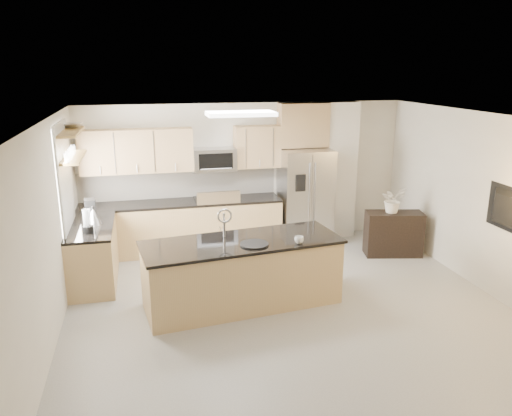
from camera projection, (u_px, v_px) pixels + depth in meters
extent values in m
plane|color=#A9A7A1|center=(296.00, 319.00, 6.61)|extent=(6.50, 6.50, 0.00)
cube|color=white|center=(300.00, 122.00, 5.90)|extent=(6.00, 6.50, 0.02)
cube|color=beige|center=(245.00, 174.00, 9.30)|extent=(6.00, 0.02, 2.60)
cube|color=beige|center=(451.00, 378.00, 3.21)|extent=(6.00, 0.02, 2.60)
cube|color=beige|center=(43.00, 245.00, 5.61)|extent=(0.02, 6.50, 2.60)
cube|color=beige|center=(505.00, 211.00, 6.90)|extent=(0.02, 6.50, 2.60)
cube|color=tan|center=(182.00, 227.00, 8.97)|extent=(3.55, 0.65, 0.88)
cube|color=black|center=(181.00, 203.00, 8.84)|extent=(3.55, 0.66, 0.04)
cube|color=silver|center=(179.00, 183.00, 9.06)|extent=(3.55, 0.02, 0.52)
cube|color=tan|center=(93.00, 255.00, 7.64)|extent=(0.65, 1.50, 0.88)
cube|color=black|center=(91.00, 227.00, 7.52)|extent=(0.66, 1.50, 0.04)
cube|color=black|center=(217.00, 224.00, 9.10)|extent=(0.76, 0.64, 0.90)
cube|color=black|center=(216.00, 200.00, 8.97)|extent=(0.76, 0.62, 0.03)
cube|color=#B2B2B4|center=(219.00, 198.00, 8.66)|extent=(0.76, 0.04, 0.22)
cube|color=tan|center=(137.00, 151.00, 8.58)|extent=(1.92, 0.33, 0.75)
cube|color=tan|center=(257.00, 147.00, 9.04)|extent=(0.82, 0.33, 0.75)
cube|color=#B2B2B4|center=(214.00, 159.00, 8.89)|extent=(0.76, 0.40, 0.40)
cube|color=black|center=(216.00, 161.00, 8.71)|extent=(0.60, 0.02, 0.28)
cube|color=#B2B2B4|center=(305.00, 197.00, 9.29)|extent=(0.92, 0.75, 1.78)
cube|color=gray|center=(312.00, 202.00, 8.93)|extent=(0.02, 0.01, 1.69)
cube|color=black|center=(301.00, 183.00, 8.78)|extent=(0.18, 0.03, 0.30)
cube|color=silver|center=(340.00, 171.00, 9.55)|extent=(0.60, 0.30, 2.60)
cube|color=white|center=(64.00, 179.00, 7.25)|extent=(0.03, 1.05, 1.55)
cube|color=white|center=(65.00, 179.00, 7.25)|extent=(0.03, 1.15, 1.65)
cube|color=olive|center=(72.00, 157.00, 7.29)|extent=(0.30, 1.20, 0.04)
cube|color=olive|center=(70.00, 132.00, 7.18)|extent=(0.30, 1.20, 0.04)
cube|color=white|center=(241.00, 114.00, 7.32)|extent=(1.00, 0.50, 0.06)
cube|color=tan|center=(242.00, 274.00, 6.93)|extent=(2.75, 1.24, 0.90)
cube|color=black|center=(242.00, 242.00, 6.80)|extent=(2.82, 1.31, 0.04)
cube|color=black|center=(227.00, 244.00, 6.76)|extent=(0.56, 0.41, 0.01)
cylinder|color=#B2B2B4|center=(224.00, 225.00, 6.91)|extent=(0.03, 0.03, 0.34)
torus|color=#B2B2B4|center=(225.00, 216.00, 6.81)|extent=(0.21, 0.03, 0.21)
cube|color=black|center=(393.00, 234.00, 8.78)|extent=(1.04, 0.61, 0.78)
imported|color=white|center=(299.00, 240.00, 6.68)|extent=(0.15, 0.15, 0.10)
cylinder|color=black|center=(254.00, 244.00, 6.63)|extent=(0.42, 0.42, 0.02)
cylinder|color=black|center=(88.00, 229.00, 7.16)|extent=(0.15, 0.15, 0.11)
cylinder|color=silver|center=(87.00, 218.00, 7.11)|extent=(0.12, 0.12, 0.25)
cone|color=#B2B2B4|center=(94.00, 216.00, 7.53)|extent=(0.23, 0.23, 0.25)
cylinder|color=black|center=(93.00, 208.00, 7.49)|extent=(0.05, 0.05, 0.05)
cube|color=black|center=(90.00, 209.00, 7.82)|extent=(0.18, 0.21, 0.31)
cylinder|color=#B2B2B4|center=(91.00, 214.00, 7.79)|extent=(0.10, 0.10, 0.11)
imported|color=#B2B2B4|center=(72.00, 125.00, 7.51)|extent=(0.45, 0.45, 0.09)
imported|color=white|center=(393.00, 193.00, 8.59)|extent=(0.72, 0.66, 0.69)
imported|color=black|center=(510.00, 212.00, 6.68)|extent=(0.14, 1.08, 0.62)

